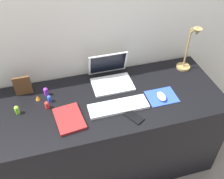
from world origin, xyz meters
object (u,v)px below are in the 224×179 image
object	(u,v)px
picture_frame	(23,86)
notebook_pad	(69,119)
desk_lamp	(189,50)
toy_figurine_blue	(49,99)
laptop	(110,75)
keyboard	(118,107)
toy_figurine_orange	(38,98)
mouse	(162,96)
toy_figurine_red	(47,105)
toy_figurine_purple	(46,91)
cell_phone	(134,117)
toy_figurine_lime	(17,110)

from	to	relation	value
picture_frame	notebook_pad	bearing A→B (deg)	-51.17
desk_lamp	toy_figurine_blue	size ratio (longest dim) A/B	7.56
desk_lamp	notebook_pad	size ratio (longest dim) A/B	1.66
laptop	desk_lamp	size ratio (longest dim) A/B	0.75
keyboard	toy_figurine_orange	bearing A→B (deg)	156.49
mouse	toy_figurine_red	size ratio (longest dim) A/B	1.71
desk_lamp	picture_frame	distance (m)	1.26
picture_frame	toy_figurine_purple	distance (m)	0.16
laptop	picture_frame	distance (m)	0.64
laptop	toy_figurine_orange	size ratio (longest dim) A/B	8.27
cell_phone	toy_figurine_blue	world-z (taller)	toy_figurine_blue
toy_figurine_purple	cell_phone	bearing A→B (deg)	-35.50
mouse	toy_figurine_red	distance (m)	0.80
mouse	toy_figurine_blue	size ratio (longest dim) A/B	1.82
laptop	toy_figurine_orange	xyz separation A→B (m)	(-0.55, -0.07, -0.04)
cell_phone	notebook_pad	world-z (taller)	notebook_pad
picture_frame	toy_figurine_orange	distance (m)	0.14
toy_figurine_red	toy_figurine_lime	world-z (taller)	toy_figurine_lime
keyboard	desk_lamp	world-z (taller)	desk_lamp
notebook_pad	toy_figurine_purple	distance (m)	0.31
toy_figurine_orange	toy_figurine_lime	distance (m)	0.17
picture_frame	toy_figurine_orange	world-z (taller)	picture_frame
laptop	desk_lamp	world-z (taller)	desk_lamp
desk_lamp	notebook_pad	distance (m)	1.04
laptop	toy_figurine_blue	xyz separation A→B (m)	(-0.47, -0.11, -0.03)
cell_phone	toy_figurine_lime	size ratio (longest dim) A/B	2.07
laptop	toy_figurine_red	distance (m)	0.52
notebook_pad	toy_figurine_lime	xyz separation A→B (m)	(-0.32, 0.15, 0.02)
cell_phone	desk_lamp	world-z (taller)	desk_lamp
notebook_pad	toy_figurine_blue	bearing A→B (deg)	109.85
laptop	toy_figurine_purple	xyz separation A→B (m)	(-0.49, -0.03, -0.02)
cell_phone	picture_frame	size ratio (longest dim) A/B	0.85
laptop	picture_frame	size ratio (longest dim) A/B	2.00
laptop	toy_figurine_lime	xyz separation A→B (m)	(-0.69, -0.16, -0.02)
mouse	toy_figurine_purple	distance (m)	0.82
desk_lamp	toy_figurine_lime	size ratio (longest dim) A/B	6.46
desk_lamp	toy_figurine_lime	distance (m)	1.32
cell_phone	picture_frame	world-z (taller)	picture_frame
notebook_pad	toy_figurine_red	bearing A→B (deg)	123.79
toy_figurine_red	toy_figurine_lime	bearing A→B (deg)	178.34
mouse	toy_figurine_orange	world-z (taller)	mouse
keyboard	notebook_pad	xyz separation A→B (m)	(-0.34, -0.02, 0.00)
laptop	cell_phone	distance (m)	0.42
keyboard	toy_figurine_blue	xyz separation A→B (m)	(-0.45, 0.19, 0.02)
notebook_pad	toy_figurine_blue	world-z (taller)	toy_figurine_blue
toy_figurine_purple	toy_figurine_blue	distance (m)	0.08
mouse	toy_figurine_purple	bearing A→B (deg)	161.41
toy_figurine_orange	picture_frame	bearing A→B (deg)	134.22
toy_figurine_purple	mouse	bearing A→B (deg)	-18.59
laptop	notebook_pad	xyz separation A→B (m)	(-0.37, -0.32, -0.04)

